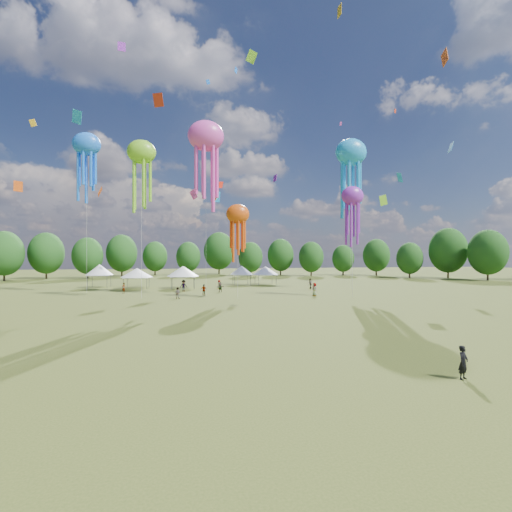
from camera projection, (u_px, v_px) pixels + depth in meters
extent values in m
plane|color=#384416|center=(290.00, 385.00, 17.00)|extent=(300.00, 300.00, 0.00)
imported|color=black|center=(463.00, 362.00, 17.78)|extent=(0.71, 0.61, 1.64)
imported|color=gray|center=(177.00, 293.00, 50.57)|extent=(0.91, 0.79, 1.59)
imported|color=gray|center=(219.00, 284.00, 65.81)|extent=(0.50, 0.77, 1.58)
imported|color=gray|center=(310.00, 284.00, 65.88)|extent=(0.76, 0.94, 1.83)
imported|color=gray|center=(184.00, 286.00, 60.73)|extent=(1.38, 1.01, 1.92)
imported|color=gray|center=(204.00, 290.00, 54.77)|extent=(1.01, 0.49, 1.67)
imported|color=gray|center=(220.00, 287.00, 59.85)|extent=(1.54, 0.77, 1.59)
imported|color=gray|center=(124.00, 288.00, 57.69)|extent=(0.67, 0.74, 1.70)
imported|color=gray|center=(315.00, 289.00, 54.18)|extent=(0.91, 1.10, 1.93)
cylinder|color=#47474C|center=(87.00, 282.00, 65.77)|extent=(0.08, 0.08, 2.30)
cylinder|color=#47474C|center=(92.00, 281.00, 69.05)|extent=(0.08, 0.08, 2.30)
cylinder|color=#47474C|center=(107.00, 282.00, 66.38)|extent=(0.08, 0.08, 2.30)
cylinder|color=#47474C|center=(111.00, 281.00, 69.66)|extent=(0.08, 0.08, 2.30)
cube|color=white|center=(99.00, 275.00, 67.71)|extent=(3.73, 3.73, 0.10)
cone|color=white|center=(99.00, 270.00, 67.71)|extent=(4.85, 4.85, 1.97)
cylinder|color=#47474C|center=(124.00, 284.00, 64.30)|extent=(0.08, 0.08, 1.94)
cylinder|color=#47474C|center=(127.00, 282.00, 68.18)|extent=(0.08, 0.08, 1.94)
cylinder|color=#47474C|center=(147.00, 284.00, 65.02)|extent=(0.08, 0.08, 1.94)
cylinder|color=#47474C|center=(149.00, 282.00, 68.90)|extent=(0.08, 0.08, 1.94)
cube|color=white|center=(137.00, 277.00, 66.60)|extent=(4.35, 4.35, 0.10)
cone|color=white|center=(137.00, 273.00, 66.60)|extent=(5.65, 5.65, 1.66)
cylinder|color=#47474C|center=(171.00, 284.00, 64.02)|extent=(0.08, 0.08, 2.14)
cylinder|color=#47474C|center=(172.00, 282.00, 67.95)|extent=(0.08, 0.08, 2.14)
cylinder|color=#47474C|center=(194.00, 283.00, 64.75)|extent=(0.08, 0.08, 2.14)
cylinder|color=#47474C|center=(194.00, 282.00, 68.69)|extent=(0.08, 0.08, 2.14)
cube|color=white|center=(183.00, 276.00, 66.35)|extent=(4.40, 4.40, 0.10)
cone|color=white|center=(183.00, 271.00, 66.35)|extent=(5.73, 5.73, 1.83)
cylinder|color=#47474C|center=(235.00, 280.00, 72.64)|extent=(0.08, 0.08, 2.05)
cylinder|color=#47474C|center=(233.00, 279.00, 75.74)|extent=(0.08, 0.08, 2.05)
cylinder|color=#47474C|center=(250.00, 280.00, 73.21)|extent=(0.08, 0.08, 2.05)
cylinder|color=#47474C|center=(248.00, 279.00, 76.32)|extent=(0.08, 0.08, 2.05)
cube|color=white|center=(241.00, 275.00, 74.48)|extent=(3.56, 3.56, 0.10)
cone|color=white|center=(241.00, 270.00, 74.47)|extent=(4.63, 4.63, 1.76)
cylinder|color=#47474C|center=(258.00, 280.00, 72.95)|extent=(0.08, 0.08, 1.99)
cylinder|color=#47474C|center=(255.00, 279.00, 76.58)|extent=(0.08, 0.08, 1.99)
cylinder|color=#47474C|center=(276.00, 280.00, 73.62)|extent=(0.08, 0.08, 1.99)
cylinder|color=#47474C|center=(272.00, 279.00, 77.25)|extent=(0.08, 0.08, 1.99)
cube|color=white|center=(265.00, 275.00, 75.10)|extent=(4.09, 4.09, 0.10)
cone|color=white|center=(265.00, 270.00, 75.10)|extent=(5.32, 5.32, 1.71)
ellipsoid|color=#80D422|center=(141.00, 152.00, 50.91)|extent=(3.97, 2.78, 3.37)
cylinder|color=beige|center=(141.00, 225.00, 50.94)|extent=(0.03, 0.03, 20.54)
ellipsoid|color=#E543B1|center=(206.00, 136.00, 54.71)|extent=(5.44, 3.81, 4.63)
cylinder|color=beige|center=(206.00, 216.00, 54.73)|extent=(0.03, 0.03, 24.04)
ellipsoid|color=purple|center=(352.00, 196.00, 52.88)|extent=(3.33, 2.33, 2.83)
cylinder|color=beige|center=(352.00, 246.00, 52.89)|extent=(0.03, 0.03, 14.70)
ellipsoid|color=#1B6EF9|center=(87.00, 144.00, 58.06)|extent=(4.36, 3.05, 3.71)
cylinder|color=beige|center=(87.00, 219.00, 58.09)|extent=(0.03, 0.03, 23.82)
ellipsoid|color=#D94A0D|center=(238.00, 214.00, 51.07)|extent=(3.28, 2.30, 2.79)
cylinder|color=beige|center=(238.00, 256.00, 51.09)|extent=(0.03, 0.03, 11.86)
ellipsoid|color=#1B97EA|center=(351.00, 152.00, 65.53)|extent=(5.76, 4.03, 4.89)
cylinder|color=beige|center=(351.00, 221.00, 65.55)|extent=(0.03, 0.03, 24.65)
cube|color=#1B6EF9|center=(236.00, 70.00, 55.88)|extent=(0.58, 0.70, 1.01)
cube|color=#1B97EA|center=(216.00, 197.00, 76.86)|extent=(1.78, 0.96, 2.18)
cube|color=#E543B1|center=(341.00, 124.00, 79.82)|extent=(0.63, 0.57, 0.83)
cube|color=purple|center=(122.00, 47.00, 46.06)|extent=(0.99, 0.38, 1.25)
cube|color=red|center=(220.00, 185.00, 57.08)|extent=(1.10, 0.80, 1.15)
cube|color=#D94A0D|center=(445.00, 57.00, 34.74)|extent=(0.29, 1.40, 1.63)
cube|color=gold|center=(339.00, 11.00, 55.72)|extent=(0.15, 1.38, 1.78)
cube|color=#1B6EF9|center=(208.00, 82.00, 76.00)|extent=(1.00, 0.27, 1.17)
cube|color=#1B97EA|center=(451.00, 147.00, 50.52)|extent=(0.70, 1.04, 1.37)
cube|color=red|center=(158.00, 100.00, 58.13)|extent=(1.80, 1.08, 2.11)
cube|color=#D94A0D|center=(100.00, 192.00, 71.63)|extent=(0.87, 2.07, 2.16)
cube|color=gold|center=(33.00, 123.00, 49.76)|extent=(0.99, 0.19, 1.14)
cube|color=#80D422|center=(252.00, 57.00, 61.80)|extent=(2.05, 0.84, 2.19)
cube|color=#1B97EA|center=(400.00, 177.00, 78.82)|extent=(1.04, 2.20, 2.36)
cube|color=purple|center=(275.00, 178.00, 82.91)|extent=(0.76, 1.66, 1.89)
cube|color=red|center=(395.00, 111.00, 60.41)|extent=(0.48, 0.39, 0.71)
cube|color=#D94A0D|center=(18.00, 186.00, 66.46)|extent=(1.22, 0.98, 1.97)
cube|color=gold|center=(216.00, 197.00, 59.83)|extent=(0.54, 1.20, 1.36)
cube|color=#80D422|center=(383.00, 200.00, 56.46)|extent=(1.58, 0.21, 1.83)
cube|color=#1B97EA|center=(77.00, 117.00, 36.51)|extent=(1.17, 0.87, 1.51)
cube|color=#E543B1|center=(194.00, 195.00, 68.86)|extent=(1.57, 1.11, 2.00)
cylinder|color=#38281C|center=(4.00, 274.00, 85.24)|extent=(0.44, 0.44, 3.36)
ellipsoid|color=#1E4B19|center=(4.00, 253.00, 85.23)|extent=(8.40, 8.40, 10.51)
cylinder|color=#38281C|center=(46.00, 272.00, 93.61)|extent=(0.44, 0.44, 3.41)
ellipsoid|color=#1E4B19|center=(46.00, 253.00, 93.60)|extent=(8.53, 8.53, 10.66)
cylinder|color=#38281C|center=(88.00, 273.00, 94.99)|extent=(0.44, 0.44, 3.07)
ellipsoid|color=#1E4B19|center=(88.00, 256.00, 94.99)|extent=(7.66, 7.66, 9.58)
cylinder|color=#38281C|center=(122.00, 270.00, 104.46)|extent=(0.44, 0.44, 3.43)
ellipsoid|color=#1E4B19|center=(122.00, 253.00, 104.45)|extent=(8.58, 8.58, 10.73)
cylinder|color=#38281C|center=(155.00, 270.00, 111.59)|extent=(0.44, 0.44, 2.95)
ellipsoid|color=#1E4B19|center=(155.00, 256.00, 111.58)|extent=(7.37, 7.37, 9.21)
cylinder|color=#38281C|center=(188.00, 271.00, 109.60)|extent=(0.44, 0.44, 2.89)
ellipsoid|color=#1E4B19|center=(188.00, 257.00, 109.59)|extent=(7.23, 7.23, 9.04)
cylinder|color=#38281C|center=(219.00, 268.00, 115.71)|extent=(0.44, 0.44, 3.84)
ellipsoid|color=#1E4B19|center=(219.00, 251.00, 115.70)|extent=(9.60, 9.60, 11.99)
cylinder|color=#38281C|center=(250.00, 271.00, 106.36)|extent=(0.44, 0.44, 2.84)
ellipsoid|color=#1E4B19|center=(250.00, 257.00, 106.35)|extent=(7.11, 7.11, 8.89)
cylinder|color=#38281C|center=(281.00, 270.00, 110.69)|extent=(0.44, 0.44, 3.16)
ellipsoid|color=#1E4B19|center=(281.00, 255.00, 110.68)|extent=(7.91, 7.91, 9.88)
cylinder|color=#38281C|center=(311.00, 271.00, 106.46)|extent=(0.44, 0.44, 2.88)
ellipsoid|color=#1E4B19|center=(311.00, 257.00, 106.45)|extent=(7.21, 7.21, 9.01)
cylinder|color=#38281C|center=(343.00, 271.00, 110.36)|extent=(0.44, 0.44, 2.63)
ellipsoid|color=#1E4B19|center=(343.00, 258.00, 110.35)|extent=(6.57, 6.57, 8.22)
cylinder|color=#38281C|center=(376.00, 270.00, 108.55)|extent=(0.44, 0.44, 3.13)
ellipsoid|color=#1E4B19|center=(376.00, 255.00, 108.54)|extent=(7.81, 7.81, 9.77)
cylinder|color=#38281C|center=(410.00, 273.00, 97.41)|extent=(0.44, 0.44, 2.72)
ellipsoid|color=#1E4B19|center=(410.00, 258.00, 97.40)|extent=(6.80, 6.80, 8.50)
cylinder|color=#38281C|center=(448.00, 271.00, 96.27)|extent=(0.44, 0.44, 3.81)
ellipsoid|color=#1E4B19|center=(448.00, 250.00, 96.26)|extent=(9.52, 9.52, 11.90)
cylinder|color=#38281C|center=(488.00, 273.00, 87.96)|extent=(0.44, 0.44, 3.51)
ellipsoid|color=#1E4B19|center=(488.00, 252.00, 87.95)|extent=(8.78, 8.78, 10.97)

